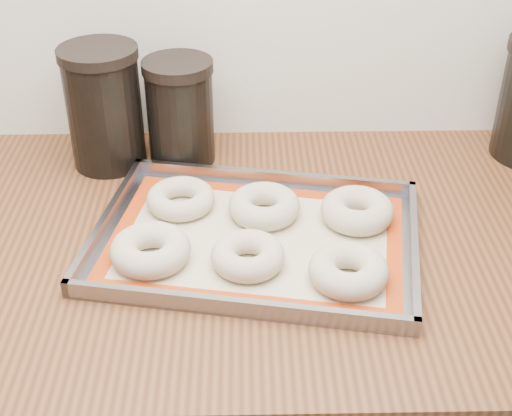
{
  "coord_description": "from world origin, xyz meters",
  "views": [
    {
      "loc": [
        -0.14,
        0.81,
        1.51
      ],
      "look_at": [
        -0.13,
        1.65,
        0.96
      ],
      "focal_mm": 50.0,
      "sensor_mm": 36.0,
      "label": 1
    }
  ],
  "objects_px": {
    "bagel_front_left": "(151,250)",
    "bagel_front_right": "(348,271)",
    "bagel_back_left": "(181,199)",
    "canister_mid": "(180,111)",
    "bagel_front_mid": "(248,256)",
    "bagel_back_right": "(357,210)",
    "canister_left": "(104,107)",
    "bagel_back_mid": "(264,206)",
    "baking_tray": "(256,238)"
  },
  "relations": [
    {
      "from": "canister_left",
      "to": "bagel_front_right",
      "type": "bearing_deg",
      "value": -42.79
    },
    {
      "from": "canister_left",
      "to": "bagel_back_left",
      "type": "bearing_deg",
      "value": -49.4
    },
    {
      "from": "bagel_front_right",
      "to": "bagel_back_mid",
      "type": "height_order",
      "value": "bagel_front_right"
    },
    {
      "from": "baking_tray",
      "to": "bagel_back_right",
      "type": "relative_size",
      "value": 4.68
    },
    {
      "from": "baking_tray",
      "to": "bagel_back_left",
      "type": "distance_m",
      "value": 0.14
    },
    {
      "from": "bagel_back_left",
      "to": "bagel_back_mid",
      "type": "height_order",
      "value": "bagel_back_mid"
    },
    {
      "from": "bagel_front_left",
      "to": "bagel_back_left",
      "type": "xyz_separation_m",
      "value": [
        0.03,
        0.14,
        -0.0
      ]
    },
    {
      "from": "bagel_front_right",
      "to": "bagel_back_right",
      "type": "xyz_separation_m",
      "value": [
        0.03,
        0.14,
        0.0
      ]
    },
    {
      "from": "bagel_front_mid",
      "to": "bagel_back_right",
      "type": "relative_size",
      "value": 0.93
    },
    {
      "from": "bagel_front_right",
      "to": "bagel_front_mid",
      "type": "bearing_deg",
      "value": 164.4
    },
    {
      "from": "bagel_front_mid",
      "to": "bagel_front_right",
      "type": "xyz_separation_m",
      "value": [
        0.13,
        -0.04,
        0.0
      ]
    },
    {
      "from": "bagel_back_left",
      "to": "bagel_front_mid",
      "type": "bearing_deg",
      "value": -55.53
    },
    {
      "from": "canister_left",
      "to": "canister_mid",
      "type": "distance_m",
      "value": 0.13
    },
    {
      "from": "bagel_back_mid",
      "to": "bagel_front_right",
      "type": "bearing_deg",
      "value": -56.17
    },
    {
      "from": "bagel_front_mid",
      "to": "bagel_front_right",
      "type": "relative_size",
      "value": 0.95
    },
    {
      "from": "bagel_front_left",
      "to": "bagel_front_mid",
      "type": "bearing_deg",
      "value": -5.84
    },
    {
      "from": "bagel_front_left",
      "to": "canister_mid",
      "type": "xyz_separation_m",
      "value": [
        0.02,
        0.3,
        0.07
      ]
    },
    {
      "from": "canister_left",
      "to": "bagel_front_mid",
      "type": "bearing_deg",
      "value": -52.28
    },
    {
      "from": "bagel_back_left",
      "to": "canister_left",
      "type": "distance_m",
      "value": 0.22
    },
    {
      "from": "bagel_front_mid",
      "to": "canister_left",
      "type": "bearing_deg",
      "value": 127.72
    },
    {
      "from": "baking_tray",
      "to": "bagel_front_right",
      "type": "height_order",
      "value": "bagel_front_right"
    },
    {
      "from": "bagel_front_mid",
      "to": "bagel_front_right",
      "type": "distance_m",
      "value": 0.14
    },
    {
      "from": "baking_tray",
      "to": "bagel_front_mid",
      "type": "xyz_separation_m",
      "value": [
        -0.01,
        -0.06,
        0.02
      ]
    },
    {
      "from": "bagel_front_mid",
      "to": "canister_mid",
      "type": "height_order",
      "value": "canister_mid"
    },
    {
      "from": "bagel_front_mid",
      "to": "bagel_back_right",
      "type": "height_order",
      "value": "bagel_back_right"
    },
    {
      "from": "bagel_back_mid",
      "to": "canister_mid",
      "type": "relative_size",
      "value": 0.6
    },
    {
      "from": "bagel_back_right",
      "to": "bagel_back_left",
      "type": "bearing_deg",
      "value": 170.9
    },
    {
      "from": "bagel_front_left",
      "to": "bagel_front_right",
      "type": "relative_size",
      "value": 1.04
    },
    {
      "from": "bagel_front_right",
      "to": "canister_left",
      "type": "height_order",
      "value": "canister_left"
    },
    {
      "from": "bagel_back_left",
      "to": "canister_mid",
      "type": "relative_size",
      "value": 0.59
    },
    {
      "from": "baking_tray",
      "to": "bagel_back_right",
      "type": "distance_m",
      "value": 0.16
    },
    {
      "from": "bagel_back_right",
      "to": "canister_mid",
      "type": "bearing_deg",
      "value": 143.23
    },
    {
      "from": "bagel_front_right",
      "to": "bagel_back_mid",
      "type": "relative_size",
      "value": 0.99
    },
    {
      "from": "bagel_front_left",
      "to": "bagel_back_mid",
      "type": "xyz_separation_m",
      "value": [
        0.16,
        0.11,
        -0.0
      ]
    },
    {
      "from": "bagel_back_right",
      "to": "baking_tray",
      "type": "bearing_deg",
      "value": -163.59
    },
    {
      "from": "bagel_back_left",
      "to": "canister_mid",
      "type": "xyz_separation_m",
      "value": [
        -0.01,
        0.16,
        0.07
      ]
    },
    {
      "from": "bagel_front_right",
      "to": "bagel_back_left",
      "type": "relative_size",
      "value": 1.02
    },
    {
      "from": "bagel_front_right",
      "to": "baking_tray",
      "type": "bearing_deg",
      "value": 140.83
    },
    {
      "from": "bagel_front_left",
      "to": "bagel_front_right",
      "type": "height_order",
      "value": "same"
    },
    {
      "from": "baking_tray",
      "to": "bagel_front_mid",
      "type": "relative_size",
      "value": 5.01
    },
    {
      "from": "bagel_back_left",
      "to": "bagel_back_right",
      "type": "distance_m",
      "value": 0.27
    },
    {
      "from": "canister_mid",
      "to": "bagel_back_right",
      "type": "bearing_deg",
      "value": -36.77
    },
    {
      "from": "bagel_front_right",
      "to": "canister_left",
      "type": "xyz_separation_m",
      "value": [
        -0.37,
        0.34,
        0.08
      ]
    },
    {
      "from": "bagel_front_left",
      "to": "bagel_front_right",
      "type": "distance_m",
      "value": 0.27
    },
    {
      "from": "bagel_front_mid",
      "to": "canister_mid",
      "type": "xyz_separation_m",
      "value": [
        -0.11,
        0.31,
        0.07
      ]
    },
    {
      "from": "baking_tray",
      "to": "bagel_back_left",
      "type": "bearing_deg",
      "value": 142.59
    },
    {
      "from": "bagel_front_left",
      "to": "bagel_back_right",
      "type": "xyz_separation_m",
      "value": [
        0.3,
        0.09,
        0.0
      ]
    },
    {
      "from": "bagel_front_mid",
      "to": "bagel_front_right",
      "type": "height_order",
      "value": "bagel_front_right"
    },
    {
      "from": "bagel_front_left",
      "to": "bagel_front_mid",
      "type": "distance_m",
      "value": 0.14
    },
    {
      "from": "bagel_back_left",
      "to": "bagel_back_right",
      "type": "xyz_separation_m",
      "value": [
        0.27,
        -0.04,
        0.0
      ]
    }
  ]
}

